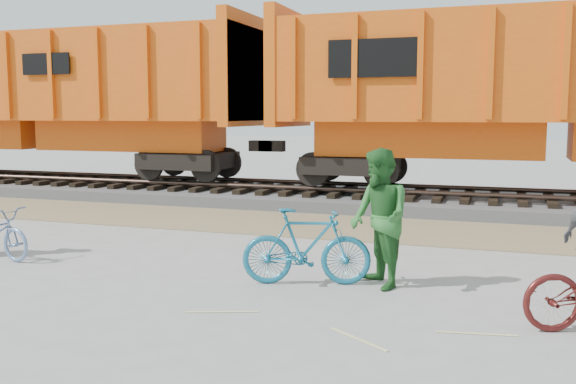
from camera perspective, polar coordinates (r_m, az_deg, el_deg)
name	(u,v)px	position (r m, az deg, el deg)	size (l,w,h in m)	color
ground	(318,302)	(8.44, 2.72, -9.74)	(120.00, 120.00, 0.00)	#9E9E99
gravel_strip	(392,230)	(13.67, 9.25, -3.32)	(120.00, 3.00, 0.02)	#887354
ballast_bed	(416,202)	(17.07, 11.29, -0.86)	(120.00, 4.00, 0.30)	slate
track	(416,189)	(17.03, 11.31, 0.22)	(120.00, 2.60, 0.24)	black
hopper_car_left	(45,96)	(21.80, -20.83, 8.01)	(14.00, 3.13, 4.65)	black
hopper_car_center	(560,90)	(16.81, 23.00, 8.38)	(14.00, 3.13, 4.65)	black
bicycle_teal	(306,247)	(9.15, 1.65, -4.87)	(0.52, 1.83, 1.10)	#196C8C
person_man	(379,218)	(9.02, 8.12, -2.34)	(0.95, 0.74, 1.96)	#286629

